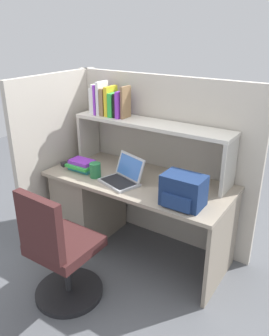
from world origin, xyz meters
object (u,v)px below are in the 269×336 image
(laptop, at_px, (123,177))
(computer_mouse, at_px, (67,164))
(office_chair, at_px, (60,255))
(backpack, at_px, (183,191))
(paper_cup, at_px, (163,181))
(snack_canister, at_px, (95,170))

(laptop, bearing_deg, computer_mouse, 178.94)
(laptop, height_order, office_chair, laptop)
(laptop, relative_size, office_chair, 0.40)
(backpack, xyz_separation_m, computer_mouse, (-1.23, 0.09, -0.10))
(computer_mouse, bearing_deg, paper_cup, 28.59)
(paper_cup, bearing_deg, backpack, -34.73)
(computer_mouse, height_order, office_chair, office_chair)
(paper_cup, bearing_deg, computer_mouse, -174.74)
(computer_mouse, bearing_deg, laptop, 22.28)
(computer_mouse, distance_m, snack_canister, 0.40)
(paper_cup, distance_m, office_chair, 0.97)
(snack_canister, bearing_deg, laptop, 10.01)
(backpack, relative_size, snack_canister, 2.36)
(paper_cup, relative_size, office_chair, 0.11)
(snack_canister, height_order, office_chair, office_chair)
(backpack, relative_size, computer_mouse, 2.88)
(laptop, relative_size, backpack, 1.25)
(laptop, distance_m, backpack, 0.59)
(paper_cup, bearing_deg, snack_canister, -165.82)
(laptop, bearing_deg, backpack, -7.67)
(backpack, distance_m, paper_cup, 0.32)
(laptop, xyz_separation_m, snack_canister, (-0.26, -0.05, 0.01))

